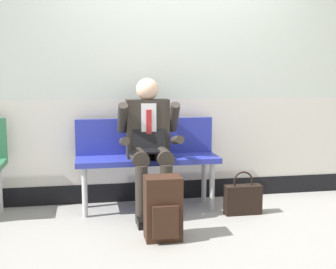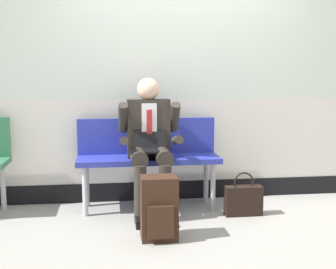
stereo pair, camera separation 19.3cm
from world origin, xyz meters
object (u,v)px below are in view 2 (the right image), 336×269
at_px(bench_with_person, 148,153).
at_px(backpack, 159,209).
at_px(person_seated, 150,141).
at_px(handbag, 243,200).

relative_size(bench_with_person, backpack, 2.69).
xyz_separation_m(person_seated, backpack, (0.01, -0.69, -0.43)).
xyz_separation_m(bench_with_person, person_seated, (0.00, -0.19, 0.14)).
bearing_deg(bench_with_person, backpack, -89.42).
bearing_deg(handbag, person_seated, 167.03).
height_order(bench_with_person, handbag, bench_with_person).
relative_size(bench_with_person, handbag, 3.34).
height_order(bench_with_person, backpack, bench_with_person).
bearing_deg(backpack, bench_with_person, 90.58).
xyz_separation_m(backpack, handbag, (0.84, 0.49, -0.10)).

